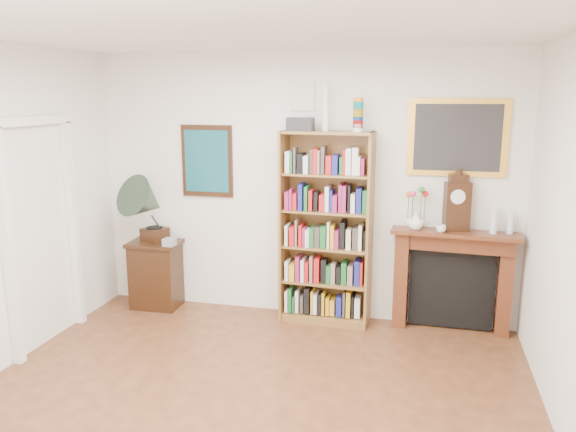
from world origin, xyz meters
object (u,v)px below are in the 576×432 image
object	(u,v)px
cd_stack	(169,242)
teacup	(441,229)
bottle_left	(494,221)
bottle_right	(510,223)
mantel_clock	(457,204)
fireplace	(452,272)
side_cabinet	(156,274)
flower_vase	(416,221)
bookshelf	(326,218)
gramophone	(147,205)

from	to	relation	value
cd_stack	teacup	distance (m)	2.84
teacup	bottle_left	distance (m)	0.50
bottle_right	mantel_clock	bearing A→B (deg)	179.89
mantel_clock	teacup	bearing A→B (deg)	-154.12
fireplace	cd_stack	distance (m)	2.99
side_cabinet	bottle_right	bearing A→B (deg)	-0.44
side_cabinet	fireplace	size ratio (longest dim) A/B	0.61
cd_stack	bottle_left	xyz separation A→B (m)	(3.32, 0.19, 0.36)
side_cabinet	flower_vase	distance (m)	2.92
side_cabinet	fireplace	distance (m)	3.22
flower_vase	bottle_left	size ratio (longest dim) A/B	0.73
cd_stack	mantel_clock	bearing A→B (deg)	4.45
cd_stack	flower_vase	xyz separation A→B (m)	(2.58, 0.20, 0.33)
cd_stack	bottle_left	world-z (taller)	bottle_left
bookshelf	bottle_left	distance (m)	1.63
gramophone	mantel_clock	bearing A→B (deg)	25.20
bookshelf	mantel_clock	bearing A→B (deg)	6.98
side_cabinet	teacup	world-z (taller)	teacup
cd_stack	mantel_clock	distance (m)	3.02
side_cabinet	bottle_left	bearing A→B (deg)	-0.94
bookshelf	cd_stack	size ratio (longest dim) A/B	19.24
bookshelf	cd_stack	distance (m)	1.72
gramophone	bottle_right	distance (m)	3.73
fireplace	cd_stack	xyz separation A→B (m)	(-2.97, -0.24, 0.19)
gramophone	bottle_left	xyz separation A→B (m)	(3.57, 0.17, -0.03)
mantel_clock	gramophone	bearing A→B (deg)	169.40
side_cabinet	mantel_clock	size ratio (longest dim) A/B	1.36
teacup	bottle_left	bearing A→B (deg)	9.59
bottle_left	bottle_right	distance (m)	0.16
fireplace	flower_vase	size ratio (longest dim) A/B	7.15
bookshelf	gramophone	xyz separation A→B (m)	(-1.94, -0.13, 0.08)
mantel_clock	bottle_right	bearing A→B (deg)	-14.42
fireplace	gramophone	xyz separation A→B (m)	(-3.22, -0.22, 0.59)
fireplace	cd_stack	size ratio (longest dim) A/B	10.43
mantel_clock	bottle_left	distance (m)	0.38
cd_stack	flower_vase	distance (m)	2.61
bookshelf	bottle_left	world-z (taller)	bookshelf
teacup	fireplace	bearing A→B (deg)	42.65
bookshelf	side_cabinet	world-z (taller)	bookshelf
side_cabinet	cd_stack	size ratio (longest dim) A/B	6.32
flower_vase	bookshelf	bearing A→B (deg)	-176.97
teacup	bookshelf	bearing A→B (deg)	178.11
bookshelf	bottle_right	xyz separation A→B (m)	(1.79, 0.08, 0.02)
gramophone	flower_vase	bearing A→B (deg)	25.01
cd_stack	bookshelf	bearing A→B (deg)	5.05
teacup	side_cabinet	bearing A→B (deg)	179.98
mantel_clock	bottle_left	world-z (taller)	mantel_clock
bottle_right	gramophone	bearing A→B (deg)	-176.81
side_cabinet	fireplace	bearing A→B (deg)	0.05
cd_stack	teacup	bearing A→B (deg)	2.26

